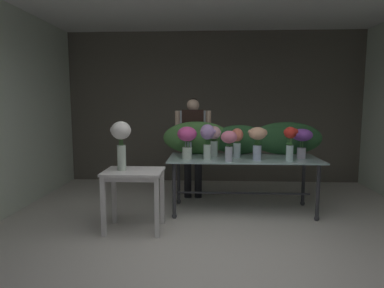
# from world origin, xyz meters

# --- Properties ---
(ground_plane) EXTENTS (8.12, 8.12, 0.00)m
(ground_plane) POSITION_xyz_m (0.00, 1.85, 0.00)
(ground_plane) COLOR beige
(wall_back) EXTENTS (5.83, 0.12, 2.93)m
(wall_back) POSITION_xyz_m (0.00, 3.69, 1.46)
(wall_back) COLOR #5B564C
(wall_back) RESTS_ON ground
(wall_left) EXTENTS (0.12, 3.81, 2.93)m
(wall_left) POSITION_xyz_m (-2.92, 1.85, 1.46)
(wall_left) COLOR silver
(wall_left) RESTS_ON ground
(display_table_glass) EXTENTS (2.11, 0.87, 0.79)m
(display_table_glass) POSITION_xyz_m (0.40, 1.77, 0.67)
(display_table_glass) COLOR #A9CAC8
(display_table_glass) RESTS_ON ground
(side_table_white) EXTENTS (0.71, 0.53, 0.75)m
(side_table_white) POSITION_xyz_m (-1.00, 1.01, 0.64)
(side_table_white) COLOR white
(side_table_white) RESTS_ON ground
(florist) EXTENTS (0.59, 0.24, 1.63)m
(florist) POSITION_xyz_m (-0.35, 2.45, 1.01)
(florist) COLOR #232328
(florist) RESTS_ON ground
(foliage_backdrop) EXTENTS (2.38, 0.26, 0.49)m
(foliage_backdrop) POSITION_xyz_m (0.37, 2.09, 1.03)
(foliage_backdrop) COLOR #477F3D
(foliage_backdrop) RESTS_ON display_table_glass
(vase_rosy_roses) EXTENTS (0.22, 0.21, 0.41)m
(vase_rosy_roses) POSITION_xyz_m (0.17, 1.43, 1.05)
(vase_rosy_roses) COLOR silver
(vase_rosy_roses) RESTS_ON display_table_glass
(vase_violet_dahlias) EXTENTS (0.28, 0.28, 0.42)m
(vase_violet_dahlias) POSITION_xyz_m (1.19, 1.74, 1.07)
(vase_violet_dahlias) COLOR silver
(vase_violet_dahlias) RESTS_ON display_table_glass
(vase_peach_carnations) EXTENTS (0.27, 0.24, 0.45)m
(vase_peach_carnations) POSITION_xyz_m (0.57, 1.58, 1.08)
(vase_peach_carnations) COLOR silver
(vase_peach_carnations) RESTS_ON display_table_glass
(vase_coral_lilies) EXTENTS (0.19, 0.17, 0.42)m
(vase_coral_lilies) POSITION_xyz_m (0.30, 1.77, 1.04)
(vase_coral_lilies) COLOR silver
(vase_coral_lilies) RESTS_ON display_table_glass
(vase_blush_anemones) EXTENTS (0.20, 0.19, 0.44)m
(vase_blush_anemones) POSITION_xyz_m (-0.02, 1.85, 1.05)
(vase_blush_anemones) COLOR silver
(vase_blush_anemones) RESTS_ON display_table_glass
(vase_fuchsia_tulips) EXTENTS (0.27, 0.27, 0.45)m
(vase_fuchsia_tulips) POSITION_xyz_m (-0.39, 1.63, 1.08)
(vase_fuchsia_tulips) COLOR silver
(vase_fuchsia_tulips) RESTS_ON display_table_glass
(vase_ivory_freesia) EXTENTS (0.19, 0.19, 0.43)m
(vase_ivory_freesia) POSITION_xyz_m (-0.39, 1.89, 1.04)
(vase_ivory_freesia) COLOR silver
(vase_ivory_freesia) RESTS_ON display_table_glass
(vase_scarlet_ranunculus) EXTENTS (0.19, 0.16, 0.46)m
(vase_scarlet_ranunculus) POSITION_xyz_m (0.99, 1.53, 1.07)
(vase_scarlet_ranunculus) COLOR silver
(vase_scarlet_ranunculus) RESTS_ON display_table_glass
(vase_lilac_hydrangea) EXTENTS (0.21, 0.19, 0.49)m
(vase_lilac_hydrangea) POSITION_xyz_m (-0.11, 1.58, 1.09)
(vase_lilac_hydrangea) COLOR silver
(vase_lilac_hydrangea) RESTS_ON display_table_glass
(vase_white_roses_tall) EXTENTS (0.24, 0.24, 0.59)m
(vase_white_roses_tall) POSITION_xyz_m (-1.15, 1.01, 1.14)
(vase_white_roses_tall) COLOR silver
(vase_white_roses_tall) RESTS_ON side_table_white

